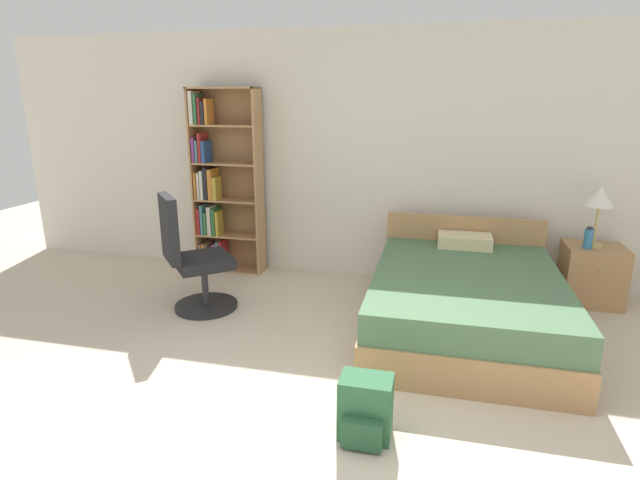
{
  "coord_description": "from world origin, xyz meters",
  "views": [
    {
      "loc": [
        0.46,
        -2.06,
        1.91
      ],
      "look_at": [
        -0.5,
        1.98,
        0.72
      ],
      "focal_mm": 28.0,
      "sensor_mm": 36.0,
      "label": 1
    }
  ],
  "objects_px": {
    "water_bottle": "(588,238)",
    "office_chair": "(193,261)",
    "backpack_green": "(365,409)",
    "nightstand": "(592,275)",
    "table_lamp": "(600,199)",
    "bed": "(465,299)",
    "bookshelf": "(220,186)"
  },
  "relations": [
    {
      "from": "bed",
      "to": "bookshelf",
      "type": "bearing_deg",
      "value": 159.76
    },
    {
      "from": "nightstand",
      "to": "table_lamp",
      "type": "distance_m",
      "value": 0.74
    },
    {
      "from": "table_lamp",
      "to": "nightstand",
      "type": "bearing_deg",
      "value": 25.87
    },
    {
      "from": "bed",
      "to": "table_lamp",
      "type": "bearing_deg",
      "value": 36.13
    },
    {
      "from": "nightstand",
      "to": "backpack_green",
      "type": "bearing_deg",
      "value": -126.23
    },
    {
      "from": "bookshelf",
      "to": "water_bottle",
      "type": "distance_m",
      "value": 3.75
    },
    {
      "from": "nightstand",
      "to": "backpack_green",
      "type": "height_order",
      "value": "nightstand"
    },
    {
      "from": "water_bottle",
      "to": "backpack_green",
      "type": "distance_m",
      "value": 2.95
    },
    {
      "from": "bookshelf",
      "to": "backpack_green",
      "type": "height_order",
      "value": "bookshelf"
    },
    {
      "from": "bed",
      "to": "office_chair",
      "type": "bearing_deg",
      "value": -175.93
    },
    {
      "from": "office_chair",
      "to": "water_bottle",
      "type": "distance_m",
      "value": 3.63
    },
    {
      "from": "nightstand",
      "to": "water_bottle",
      "type": "xyz_separation_m",
      "value": [
        -0.11,
        -0.11,
        0.38
      ]
    },
    {
      "from": "nightstand",
      "to": "backpack_green",
      "type": "xyz_separation_m",
      "value": [
        -1.81,
        -2.47,
        -0.11
      ]
    },
    {
      "from": "table_lamp",
      "to": "bed",
      "type": "bearing_deg",
      "value": -143.87
    },
    {
      "from": "bookshelf",
      "to": "water_bottle",
      "type": "xyz_separation_m",
      "value": [
        3.73,
        -0.22,
        -0.29
      ]
    },
    {
      "from": "office_chair",
      "to": "table_lamp",
      "type": "height_order",
      "value": "table_lamp"
    },
    {
      "from": "backpack_green",
      "to": "nightstand",
      "type": "bearing_deg",
      "value": 53.77
    },
    {
      "from": "bookshelf",
      "to": "table_lamp",
      "type": "distance_m",
      "value": 3.8
    },
    {
      "from": "bed",
      "to": "water_bottle",
      "type": "relative_size",
      "value": 10.02
    },
    {
      "from": "table_lamp",
      "to": "backpack_green",
      "type": "height_order",
      "value": "table_lamp"
    },
    {
      "from": "bed",
      "to": "backpack_green",
      "type": "relative_size",
      "value": 5.51
    },
    {
      "from": "bookshelf",
      "to": "table_lamp",
      "type": "relative_size",
      "value": 3.53
    },
    {
      "from": "office_chair",
      "to": "table_lamp",
      "type": "relative_size",
      "value": 1.92
    },
    {
      "from": "bookshelf",
      "to": "nightstand",
      "type": "distance_m",
      "value": 3.9
    },
    {
      "from": "office_chair",
      "to": "backpack_green",
      "type": "height_order",
      "value": "office_chair"
    },
    {
      "from": "bookshelf",
      "to": "bed",
      "type": "distance_m",
      "value": 2.9
    },
    {
      "from": "backpack_green",
      "to": "water_bottle",
      "type": "bearing_deg",
      "value": 54.22
    },
    {
      "from": "bookshelf",
      "to": "nightstand",
      "type": "height_order",
      "value": "bookshelf"
    },
    {
      "from": "office_chair",
      "to": "nightstand",
      "type": "distance_m",
      "value": 3.77
    },
    {
      "from": "water_bottle",
      "to": "office_chair",
      "type": "bearing_deg",
      "value": -165.17
    },
    {
      "from": "office_chair",
      "to": "table_lamp",
      "type": "bearing_deg",
      "value": 15.91
    },
    {
      "from": "bookshelf",
      "to": "bed",
      "type": "bearing_deg",
      "value": -20.24
    }
  ]
}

